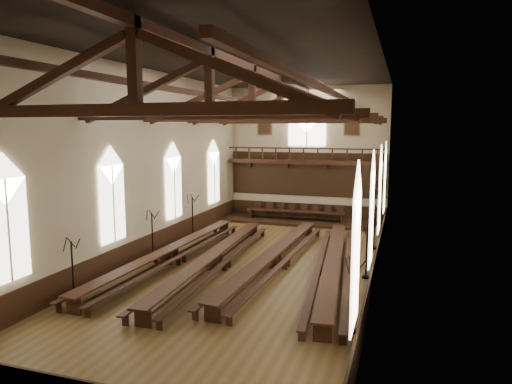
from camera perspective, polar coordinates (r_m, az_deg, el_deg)
ground at (r=23.16m, az=-0.46°, el=-9.37°), size 26.00×26.00×0.00m
room_walls at (r=22.11m, az=-0.47°, el=6.82°), size 26.00×26.00×26.00m
wainscot_band at (r=22.99m, az=-0.46°, el=-7.94°), size 12.00×26.00×1.20m
side_windows at (r=22.33m, az=-0.47°, el=-0.17°), size 11.85×19.80×4.50m
end_window at (r=34.59m, az=6.39°, el=8.45°), size 2.80×0.12×3.80m
minstrels_gallery at (r=34.48m, az=6.22°, el=2.93°), size 11.80×1.24×3.70m
portraits at (r=34.58m, az=6.38°, el=8.24°), size 7.75×0.09×1.45m
roof_trusses at (r=22.15m, az=-0.48°, el=11.37°), size 11.70×25.70×2.80m
refectory_row_a at (r=24.16m, az=-10.72°, el=-7.34°), size 1.79×14.89×0.80m
refectory_row_b at (r=22.93m, az=-5.32°, el=-8.07°), size 1.98×14.92×0.80m
refectory_row_c at (r=23.08m, az=2.25°, el=-7.92°), size 1.91×14.97×0.81m
refectory_row_d at (r=22.17m, az=9.54°, el=-8.70°), size 2.37×15.01×0.80m
dais at (r=33.91m, az=4.95°, el=-3.64°), size 11.40×3.02×0.20m
high_table at (r=33.78m, az=4.96°, el=-2.51°), size 7.29×0.96×0.68m
high_chairs at (r=34.47m, az=5.24°, el=-2.26°), size 6.84×0.55×1.11m
candelabrum_left_near at (r=20.23m, az=-21.88°, el=-10.24°), size 0.75×0.77×2.56m
candelabrum_left_mid at (r=25.05m, az=-12.79°, el=-6.34°), size 0.72×0.81×2.62m
candelabrum_left_far at (r=29.20m, az=-7.92°, el=-4.08°), size 0.79×0.85×2.79m
candelabrum_right_near at (r=16.30m, az=11.93°, el=-14.19°), size 0.75×0.80×2.64m
candelabrum_right_mid at (r=21.93m, az=13.63°, el=-8.41°), size 0.77×0.79×2.64m
candelabrum_right_far at (r=27.20m, az=14.53°, el=-5.18°), size 0.75×0.85×2.75m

